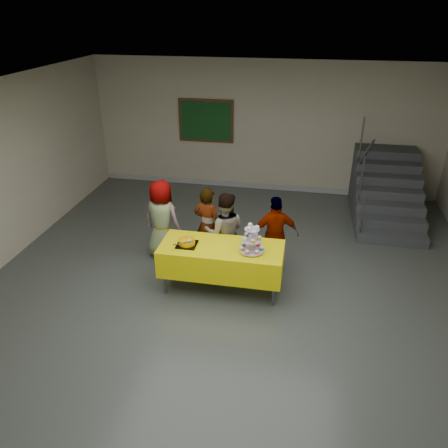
% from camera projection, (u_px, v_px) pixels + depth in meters
% --- Properties ---
extents(room_shell, '(10.00, 10.04, 3.02)m').
position_uv_depth(room_shell, '(224.00, 179.00, 5.37)').
color(room_shell, '#4C514C').
rests_on(room_shell, ground).
extents(bake_table, '(1.88, 0.78, 0.77)m').
position_uv_depth(bake_table, '(222.00, 258.00, 6.71)').
color(bake_table, '#595960').
rests_on(bake_table, ground).
extents(cupcake_stand, '(0.38, 0.38, 0.44)m').
position_uv_depth(cupcake_stand, '(252.00, 242.00, 6.40)').
color(cupcake_stand, silver).
rests_on(cupcake_stand, bake_table).
extents(bear_cake, '(0.32, 0.36, 0.12)m').
position_uv_depth(bear_cake, '(187.00, 242.00, 6.63)').
color(bear_cake, black).
rests_on(bear_cake, bake_table).
extents(schoolchild_a, '(0.79, 0.62, 1.44)m').
position_uv_depth(schoolchild_a, '(162.00, 220.00, 7.54)').
color(schoolchild_a, slate).
rests_on(schoolchild_a, ground).
extents(schoolchild_b, '(0.57, 0.45, 1.38)m').
position_uv_depth(schoolchild_b, '(208.00, 225.00, 7.41)').
color(schoolchild_b, slate).
rests_on(schoolchild_b, ground).
extents(schoolchild_c, '(0.76, 0.64, 1.39)m').
position_uv_depth(schoolchild_c, '(225.00, 232.00, 7.18)').
color(schoolchild_c, slate).
rests_on(schoolchild_c, ground).
extents(schoolchild_d, '(0.84, 0.51, 1.34)m').
position_uv_depth(schoolchild_d, '(275.00, 235.00, 7.16)').
color(schoolchild_d, slate).
rests_on(schoolchild_d, ground).
extents(staircase, '(1.30, 2.40, 2.04)m').
position_uv_depth(staircase, '(385.00, 191.00, 9.26)').
color(staircase, '#424447').
rests_on(staircase, ground).
extents(noticeboard, '(1.30, 0.05, 1.00)m').
position_uv_depth(noticeboard, '(206.00, 121.00, 10.17)').
color(noticeboard, '#472B16').
rests_on(noticeboard, ground).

